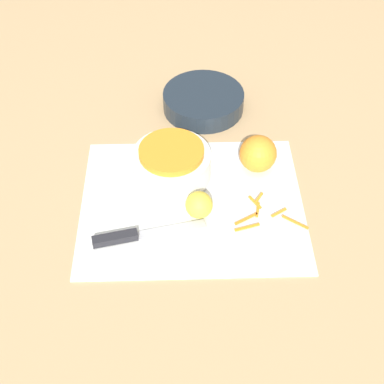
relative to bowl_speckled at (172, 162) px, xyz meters
The scene contains 8 objects.
ground_plane 0.10m from the bowl_speckled, 63.24° to the right, with size 4.00×4.00×0.00m, color tan.
cutting_board 0.10m from the bowl_speckled, 63.24° to the right, with size 0.45×0.37×0.01m.
bowl_speckled is the anchor object (origin of this frame).
bowl_dark 0.25m from the bowl_speckled, 71.77° to the left, with size 0.20×0.20×0.05m.
knife 0.19m from the bowl_speckled, 115.96° to the right, with size 0.22×0.07×0.02m.
orange_left 0.18m from the bowl_speckled, ahead, with size 0.08×0.08×0.08m.
lemon 0.13m from the bowl_speckled, 64.71° to the right, with size 0.06×0.06×0.06m.
peel_pile 0.22m from the bowl_speckled, 33.54° to the right, with size 0.15×0.10×0.01m.
Camera 1 is at (-0.02, -0.73, 0.82)m, focal length 50.00 mm.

